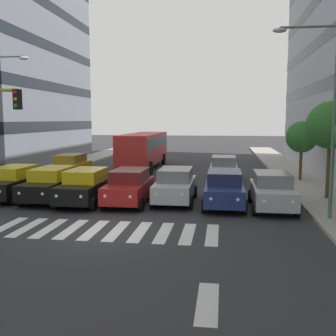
# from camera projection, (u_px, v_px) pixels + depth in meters

# --- Properties ---
(ground_plane) EXTENTS (180.00, 180.00, 0.00)m
(ground_plane) POSITION_uv_depth(u_px,v_px,m) (106.00, 230.00, 15.10)
(ground_plane) COLOR #2D2D30
(building_right_block_0) EXTENTS (9.61, 19.15, 28.63)m
(building_right_block_0) POSITION_uv_depth(u_px,v_px,m) (6.00, 11.00, 37.13)
(building_right_block_0) COLOR slate
(building_right_block_0) RESTS_ON ground_plane
(crosswalk_markings) EXTENTS (8.55, 2.80, 0.01)m
(crosswalk_markings) POSITION_uv_depth(u_px,v_px,m) (106.00, 230.00, 15.10)
(crosswalk_markings) COLOR silver
(crosswalk_markings) RESTS_ON ground_plane
(lane_arrow_0) EXTENTS (0.50, 2.20, 0.01)m
(lane_arrow_0) POSITION_uv_depth(u_px,v_px,m) (208.00, 303.00, 9.13)
(lane_arrow_0) COLOR silver
(lane_arrow_0) RESTS_ON ground_plane
(car_0) EXTENTS (2.02, 4.44, 1.72)m
(car_0) POSITION_uv_depth(u_px,v_px,m) (272.00, 190.00, 18.62)
(car_0) COLOR #B2B7BC
(car_0) RESTS_ON ground_plane
(car_1) EXTENTS (2.02, 4.44, 1.72)m
(car_1) POSITION_uv_depth(u_px,v_px,m) (224.00, 188.00, 19.14)
(car_1) COLOR navy
(car_1) RESTS_ON ground_plane
(car_2) EXTENTS (2.02, 4.44, 1.72)m
(car_2) POSITION_uv_depth(u_px,v_px,m) (175.00, 185.00, 20.12)
(car_2) COLOR #B2B7BC
(car_2) RESTS_ON ground_plane
(car_3) EXTENTS (2.02, 4.44, 1.72)m
(car_3) POSITION_uv_depth(u_px,v_px,m) (129.00, 186.00, 19.76)
(car_3) COLOR maroon
(car_3) RESTS_ON ground_plane
(car_4) EXTENTS (2.02, 4.44, 1.72)m
(car_4) POSITION_uv_depth(u_px,v_px,m) (86.00, 186.00, 19.81)
(car_4) COLOR black
(car_4) RESTS_ON ground_plane
(car_5) EXTENTS (2.02, 4.44, 1.72)m
(car_5) POSITION_uv_depth(u_px,v_px,m) (51.00, 184.00, 20.46)
(car_5) COLOR black
(car_5) RESTS_ON ground_plane
(car_6) EXTENTS (2.02, 4.44, 1.72)m
(car_6) POSITION_uv_depth(u_px,v_px,m) (13.00, 182.00, 21.07)
(car_6) COLOR black
(car_6) RESTS_ON ground_plane
(car_row2_0) EXTENTS (2.02, 4.44, 1.72)m
(car_row2_0) POSITION_uv_depth(u_px,v_px,m) (70.00, 166.00, 28.27)
(car_row2_0) COLOR gold
(car_row2_0) RESTS_ON ground_plane
(car_row2_1) EXTENTS (2.02, 4.44, 1.72)m
(car_row2_1) POSITION_uv_depth(u_px,v_px,m) (224.00, 169.00, 26.83)
(car_row2_1) COLOR #B2B7BC
(car_row2_1) RESTS_ON ground_plane
(bus_behind_traffic) EXTENTS (2.78, 10.50, 3.00)m
(bus_behind_traffic) POSITION_uv_depth(u_px,v_px,m) (144.00, 147.00, 34.12)
(bus_behind_traffic) COLOR red
(bus_behind_traffic) RESTS_ON ground_plane
(street_lamp_left) EXTENTS (2.61, 0.28, 7.83)m
(street_lamp_left) POSITION_uv_depth(u_px,v_px,m) (325.00, 103.00, 15.85)
(street_lamp_left) COLOR #4C6B56
(street_lamp_left) RESTS_ON sidewalk_left
(street_tree_1) EXTENTS (2.42, 2.42, 4.97)m
(street_tree_1) POSITION_uv_depth(u_px,v_px,m) (330.00, 125.00, 20.08)
(street_tree_1) COLOR #513823
(street_tree_1) RESTS_ON sidewalk_left
(street_tree_2) EXTENTS (2.11, 2.11, 3.94)m
(street_tree_2) POSITION_uv_depth(u_px,v_px,m) (302.00, 137.00, 26.58)
(street_tree_2) COLOR #513823
(street_tree_2) RESTS_ON sidewalk_left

